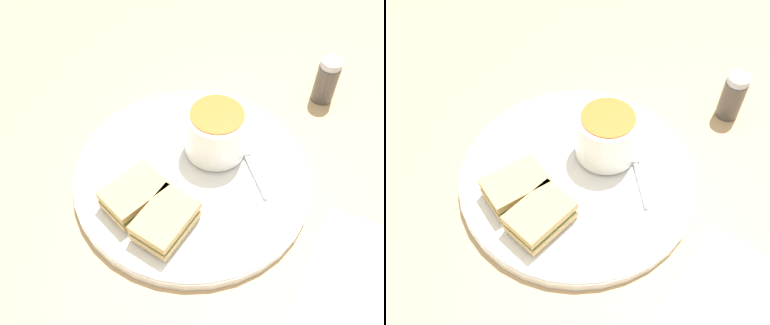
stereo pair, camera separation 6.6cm
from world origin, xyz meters
TOP-DOWN VIEW (x-y plane):
  - ground_plane at (0.00, 0.00)m, footprint 2.40×2.40m
  - plate at (0.00, 0.00)m, footprint 0.36×0.36m
  - soup_bowl at (0.05, -0.02)m, footprint 0.09×0.09m
  - spoon at (0.05, -0.07)m, footprint 0.11×0.07m
  - sandwich_half_near at (-0.07, 0.06)m, footprint 0.11×0.10m
  - sandwich_half_far at (-0.10, 0.01)m, footprint 0.10×0.09m
  - salt_shaker at (0.23, -0.18)m, footprint 0.04×0.04m

SIDE VIEW (x-z plane):
  - ground_plane at x=0.00m, z-range 0.00..0.00m
  - plate at x=0.00m, z-range 0.00..0.02m
  - spoon at x=0.05m, z-range 0.02..0.03m
  - sandwich_half_near at x=-0.07m, z-range 0.02..0.05m
  - sandwich_half_far at x=-0.10m, z-range 0.02..0.05m
  - salt_shaker at x=0.23m, z-range 0.00..0.08m
  - soup_bowl at x=0.05m, z-range 0.02..0.10m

